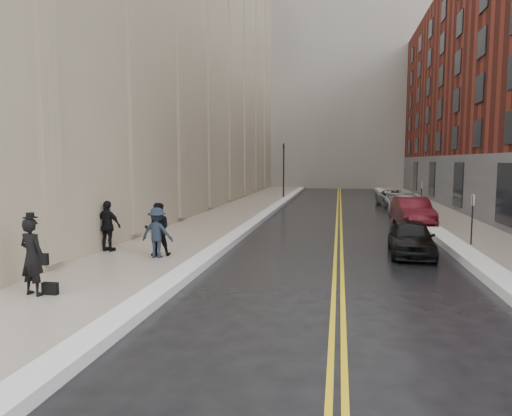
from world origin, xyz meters
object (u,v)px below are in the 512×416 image
at_px(pedestrian_a, 158,229).
at_px(car_silver_near, 407,206).
at_px(car_maroon, 412,212).
at_px(car_silver_far, 394,198).
at_px(pedestrian_b, 157,233).
at_px(car_black, 411,238).
at_px(pedestrian_main, 32,257).
at_px(pedestrian_c, 108,226).

bearing_deg(pedestrian_a, car_silver_near, -148.29).
distance_m(car_maroon, car_silver_far, 11.23).
relative_size(car_maroon, pedestrian_b, 2.67).
bearing_deg(car_black, pedestrian_b, -160.13).
distance_m(car_maroon, pedestrian_main, 19.84).
height_order(car_silver_near, pedestrian_b, pedestrian_b).
xyz_separation_m(car_black, pedestrian_b, (-9.12, -2.78, 0.37)).
bearing_deg(car_silver_far, pedestrian_b, -122.64).
height_order(car_maroon, pedestrian_a, pedestrian_a).
bearing_deg(car_silver_far, pedestrian_c, -128.06).
xyz_separation_m(car_silver_far, pedestrian_a, (-10.82, -21.96, 0.47)).
relative_size(car_black, car_silver_far, 0.85).
relative_size(car_silver_near, pedestrian_main, 2.47).
bearing_deg(car_silver_far, pedestrian_a, -123.18).
relative_size(pedestrian_main, pedestrian_b, 1.12).
height_order(car_silver_near, pedestrian_c, pedestrian_c).
bearing_deg(pedestrian_b, car_maroon, -130.56).
distance_m(pedestrian_a, pedestrian_c, 2.22).
height_order(pedestrian_main, pedestrian_c, pedestrian_main).
bearing_deg(car_silver_far, car_silver_near, -96.96).
relative_size(car_black, car_silver_near, 0.80).
bearing_deg(car_black, pedestrian_c, -166.88).
distance_m(pedestrian_a, pedestrian_b, 0.34).
relative_size(car_silver_far, pedestrian_main, 2.33).
distance_m(car_black, pedestrian_a, 9.57).
height_order(car_black, car_silver_far, car_black).
bearing_deg(pedestrian_a, pedestrian_c, -33.18).
relative_size(car_maroon, pedestrian_main, 2.38).
distance_m(pedestrian_b, pedestrian_c, 2.40).
relative_size(car_maroon, car_silver_near, 0.96).
distance_m(pedestrian_main, pedestrian_b, 5.12).
xyz_separation_m(pedestrian_a, pedestrian_c, (-2.18, 0.42, 0.00)).
bearing_deg(pedestrian_c, car_silver_far, -109.61).
bearing_deg(car_maroon, pedestrian_a, -137.47).
height_order(car_silver_far, pedestrian_a, pedestrian_a).
xyz_separation_m(car_silver_near, pedestrian_a, (-10.82, -14.92, 0.40)).
relative_size(pedestrian_a, pedestrian_b, 1.08).
xyz_separation_m(car_black, car_silver_near, (1.59, 12.44, 0.04)).
height_order(car_black, pedestrian_a, pedestrian_a).
relative_size(car_black, pedestrian_a, 2.06).
distance_m(car_silver_far, pedestrian_a, 24.49).
bearing_deg(pedestrian_a, car_black, 172.65).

